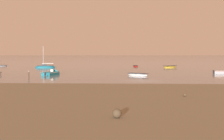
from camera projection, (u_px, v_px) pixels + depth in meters
ground_plane at (142, 81)px, 54.24m from camera, size 800.00×800.00×0.00m
mudflat_shore at (54, 99)px, 32.63m from camera, size 259.81×31.43×0.12m
tidal_rock_near at (185, 95)px, 34.18m from camera, size 0.32×0.32×0.32m
tidal_rock_left at (117, 113)px, 23.01m from camera, size 0.62×0.62×0.62m
sailboat_moored_1 at (45, 67)px, 98.25m from camera, size 5.90×2.77×6.35m
rowboat_moored_1 at (136, 66)px, 105.92m from camera, size 1.82×3.63×0.55m
rowboat_moored_2 at (2, 66)px, 108.89m from camera, size 2.97×2.68×0.47m
motorboat_moored_3 at (52, 74)px, 68.28m from camera, size 2.93×5.28×1.72m
rowboat_moored_4 at (170, 67)px, 99.69m from camera, size 4.57×4.38×0.75m
rowboat_moored_5 at (138, 75)px, 65.60m from camera, size 4.35×3.81×0.68m
mooring_post_left at (29, 75)px, 57.25m from camera, size 0.22×0.22×1.50m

